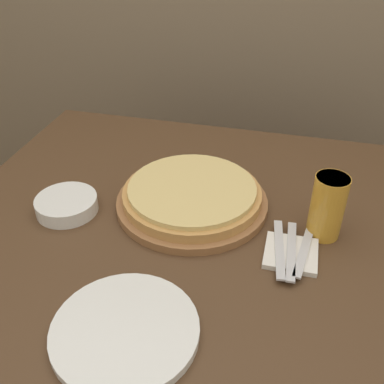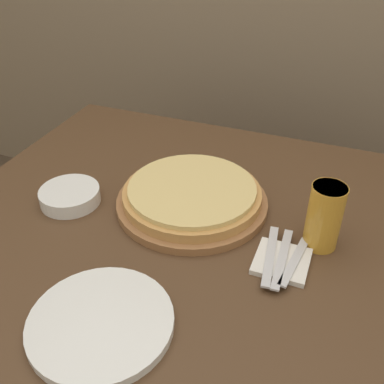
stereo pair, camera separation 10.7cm
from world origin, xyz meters
name	(u,v)px [view 1 (the left image)]	position (x,y,z in m)	size (l,w,h in m)	color
dining_table	(205,329)	(0.00, 0.00, 0.36)	(1.23, 1.01, 0.72)	#4C331E
pizza_on_board	(192,197)	(-0.05, 0.07, 0.75)	(0.37, 0.37, 0.06)	#99663D
beer_glass	(328,204)	(0.25, 0.04, 0.81)	(0.07, 0.07, 0.15)	gold
dinner_plate	(125,330)	(-0.07, -0.33, 0.73)	(0.26, 0.26, 0.02)	white
side_bowl	(67,205)	(-0.34, -0.02, 0.74)	(0.15, 0.15, 0.04)	white
napkin_stack	(291,253)	(0.19, -0.05, 0.73)	(0.11, 0.11, 0.01)	white
fork	(279,248)	(0.17, -0.05, 0.74)	(0.04, 0.19, 0.00)	silver
dinner_knife	(291,250)	(0.19, -0.05, 0.74)	(0.03, 0.19, 0.00)	silver
spoon	(303,252)	(0.22, -0.05, 0.74)	(0.04, 0.16, 0.00)	silver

